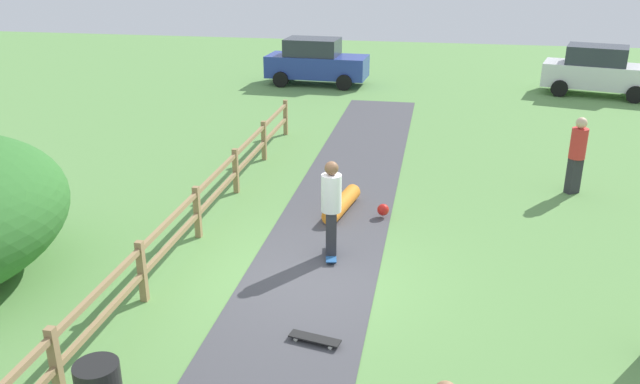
{
  "coord_description": "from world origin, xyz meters",
  "views": [
    {
      "loc": [
        2.06,
        -10.1,
        5.67
      ],
      "look_at": [
        -0.14,
        1.71,
        1.0
      ],
      "focal_mm": 36.23,
      "sensor_mm": 36.0,
      "label": 1
    }
  ],
  "objects_px": {
    "skateboard_loose": "(315,339)",
    "parked_car_white": "(599,71)",
    "skater_fallen": "(345,204)",
    "parked_car_blue": "(316,62)",
    "skater_riding": "(331,204)",
    "bystander_red": "(577,152)"
  },
  "relations": [
    {
      "from": "skater_fallen",
      "to": "parked_car_white",
      "type": "xyz_separation_m",
      "value": [
        8.01,
        13.65,
        0.76
      ]
    },
    {
      "from": "skater_riding",
      "to": "skater_fallen",
      "type": "bearing_deg",
      "value": 91.64
    },
    {
      "from": "skater_riding",
      "to": "parked_car_blue",
      "type": "distance_m",
      "value": 16.2
    },
    {
      "from": "parked_car_blue",
      "to": "parked_car_white",
      "type": "bearing_deg",
      "value": 0.05
    },
    {
      "from": "skateboard_loose",
      "to": "parked_car_white",
      "type": "bearing_deg",
      "value": 67.64
    },
    {
      "from": "skateboard_loose",
      "to": "bystander_red",
      "type": "height_order",
      "value": "bystander_red"
    },
    {
      "from": "bystander_red",
      "to": "parked_car_blue",
      "type": "height_order",
      "value": "parked_car_blue"
    },
    {
      "from": "skater_fallen",
      "to": "skateboard_loose",
      "type": "distance_m",
      "value": 5.1
    },
    {
      "from": "parked_car_blue",
      "to": "bystander_red",
      "type": "bearing_deg",
      "value": -53.3
    },
    {
      "from": "skateboard_loose",
      "to": "parked_car_white",
      "type": "xyz_separation_m",
      "value": [
        7.71,
        18.74,
        0.87
      ]
    },
    {
      "from": "bystander_red",
      "to": "parked_car_white",
      "type": "relative_size",
      "value": 0.42
    },
    {
      "from": "skater_fallen",
      "to": "skateboard_loose",
      "type": "relative_size",
      "value": 2.07
    },
    {
      "from": "bystander_red",
      "to": "parked_car_white",
      "type": "height_order",
      "value": "parked_car_white"
    },
    {
      "from": "skater_riding",
      "to": "skater_fallen",
      "type": "xyz_separation_m",
      "value": [
        -0.06,
        2.22,
        -0.9
      ]
    },
    {
      "from": "skater_riding",
      "to": "skateboard_loose",
      "type": "distance_m",
      "value": 3.05
    },
    {
      "from": "skater_fallen",
      "to": "skateboard_loose",
      "type": "bearing_deg",
      "value": -86.58
    },
    {
      "from": "parked_car_white",
      "to": "skater_fallen",
      "type": "bearing_deg",
      "value": -120.41
    },
    {
      "from": "bystander_red",
      "to": "parked_car_white",
      "type": "distance_m",
      "value": 11.74
    },
    {
      "from": "parked_car_blue",
      "to": "parked_car_white",
      "type": "height_order",
      "value": "same"
    },
    {
      "from": "skateboard_loose",
      "to": "parked_car_blue",
      "type": "relative_size",
      "value": 0.19
    },
    {
      "from": "bystander_red",
      "to": "parked_car_blue",
      "type": "xyz_separation_m",
      "value": [
        -8.5,
        11.4,
        -0.08
      ]
    },
    {
      "from": "skater_fallen",
      "to": "skateboard_loose",
      "type": "xyz_separation_m",
      "value": [
        0.3,
        -5.09,
        -0.11
      ]
    }
  ]
}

